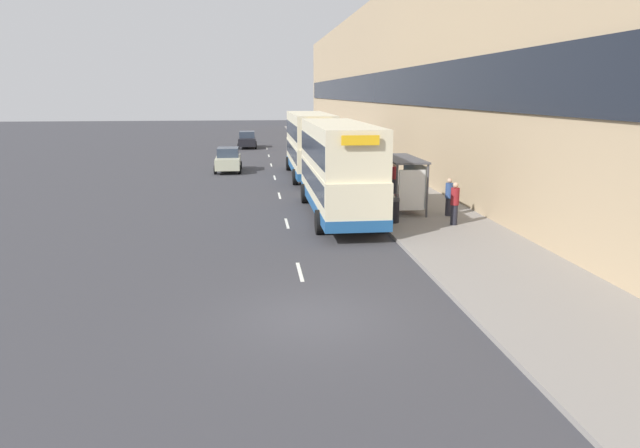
# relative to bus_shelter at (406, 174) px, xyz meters

# --- Properties ---
(ground_plane) EXTENTS (220.00, 220.00, 0.00)m
(ground_plane) POSITION_rel_bus_shelter_xyz_m (-5.77, -12.50, -1.88)
(ground_plane) COLOR #38383D
(pavement) EXTENTS (5.00, 93.00, 0.14)m
(pavement) POSITION_rel_bus_shelter_xyz_m (0.73, 26.00, -1.81)
(pavement) COLOR gray
(pavement) RESTS_ON ground_plane
(terrace_facade) EXTENTS (3.10, 93.00, 13.48)m
(terrace_facade) POSITION_rel_bus_shelter_xyz_m (4.72, 26.00, 4.86)
(terrace_facade) COLOR tan
(terrace_facade) RESTS_ON ground_plane
(lane_mark_0) EXTENTS (0.12, 2.00, 0.01)m
(lane_mark_0) POSITION_rel_bus_shelter_xyz_m (-5.77, -8.61, -1.87)
(lane_mark_0) COLOR silver
(lane_mark_0) RESTS_ON ground_plane
(lane_mark_1) EXTENTS (0.12, 2.00, 0.01)m
(lane_mark_1) POSITION_rel_bus_shelter_xyz_m (-5.77, -1.58, -1.87)
(lane_mark_1) COLOR silver
(lane_mark_1) RESTS_ON ground_plane
(lane_mark_2) EXTENTS (0.12, 2.00, 0.01)m
(lane_mark_2) POSITION_rel_bus_shelter_xyz_m (-5.77, 5.45, -1.87)
(lane_mark_2) COLOR silver
(lane_mark_2) RESTS_ON ground_plane
(lane_mark_3) EXTENTS (0.12, 2.00, 0.01)m
(lane_mark_3) POSITION_rel_bus_shelter_xyz_m (-5.77, 12.49, -1.87)
(lane_mark_3) COLOR silver
(lane_mark_3) RESTS_ON ground_plane
(lane_mark_4) EXTENTS (0.12, 2.00, 0.01)m
(lane_mark_4) POSITION_rel_bus_shelter_xyz_m (-5.77, 19.52, -1.87)
(lane_mark_4) COLOR silver
(lane_mark_4) RESTS_ON ground_plane
(lane_mark_5) EXTENTS (0.12, 2.00, 0.01)m
(lane_mark_5) POSITION_rel_bus_shelter_xyz_m (-5.77, 26.55, -1.87)
(lane_mark_5) COLOR silver
(lane_mark_5) RESTS_ON ground_plane
(lane_mark_6) EXTENTS (0.12, 2.00, 0.01)m
(lane_mark_6) POSITION_rel_bus_shelter_xyz_m (-5.77, 33.58, -1.87)
(lane_mark_6) COLOR silver
(lane_mark_6) RESTS_ON ground_plane
(bus_shelter) EXTENTS (1.60, 4.20, 2.48)m
(bus_shelter) POSITION_rel_bus_shelter_xyz_m (0.00, 0.00, 0.00)
(bus_shelter) COLOR #4C4C51
(bus_shelter) RESTS_ON ground_plane
(double_decker_bus_near) EXTENTS (2.85, 10.57, 4.30)m
(double_decker_bus_near) POSITION_rel_bus_shelter_xyz_m (-3.30, -0.38, 0.41)
(double_decker_bus_near) COLOR beige
(double_decker_bus_near) RESTS_ON ground_plane
(double_decker_bus_ahead) EXTENTS (2.85, 10.71, 4.30)m
(double_decker_bus_ahead) POSITION_rel_bus_shelter_xyz_m (-3.34, 12.56, 0.41)
(double_decker_bus_ahead) COLOR beige
(double_decker_bus_ahead) RESTS_ON ground_plane
(car_0) EXTENTS (1.93, 4.14, 1.73)m
(car_0) POSITION_rel_bus_shelter_xyz_m (-9.02, 16.05, -1.02)
(car_0) COLOR #B7B799
(car_0) RESTS_ON ground_plane
(car_1) EXTENTS (1.97, 4.43, 1.72)m
(car_1) POSITION_rel_bus_shelter_xyz_m (-7.79, 34.57, -1.02)
(car_1) COLOR black
(car_1) RESTS_ON ground_plane
(pedestrian_at_shelter) EXTENTS (0.34, 0.34, 1.72)m
(pedestrian_at_shelter) POSITION_rel_bus_shelter_xyz_m (1.63, -1.41, -0.85)
(pedestrian_at_shelter) COLOR #23232D
(pedestrian_at_shelter) RESTS_ON ground_plane
(pedestrian_1) EXTENTS (0.36, 0.36, 1.82)m
(pedestrian_1) POSITION_rel_bus_shelter_xyz_m (1.25, -3.23, -0.81)
(pedestrian_1) COLOR #23232D
(pedestrian_1) RESTS_ON ground_plane
(pedestrian_2) EXTENTS (0.34, 0.34, 1.71)m
(pedestrian_2) POSITION_rel_bus_shelter_xyz_m (0.60, 4.68, -0.86)
(pedestrian_2) COLOR #23232D
(pedestrian_2) RESTS_ON ground_plane
(pedestrian_3) EXTENTS (0.34, 0.34, 1.73)m
(pedestrian_3) POSITION_rel_bus_shelter_xyz_m (-0.85, 5.29, -0.85)
(pedestrian_3) COLOR #23232D
(pedestrian_3) RESTS_ON ground_plane
(litter_bin) EXTENTS (0.55, 0.55, 1.05)m
(litter_bin) POSITION_rel_bus_shelter_xyz_m (-1.22, -2.50, -1.21)
(litter_bin) COLOR black
(litter_bin) RESTS_ON ground_plane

